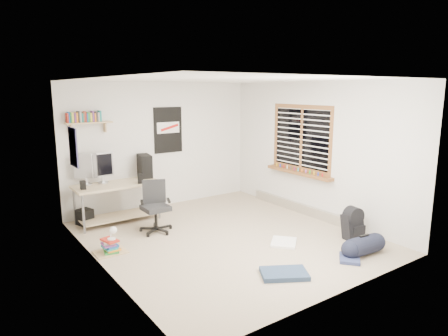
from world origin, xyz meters
TOP-DOWN VIEW (x-y plane):
  - floor at (0.00, 0.00)m, footprint 4.00×4.50m
  - ceiling at (0.00, 0.00)m, footprint 4.00×4.50m
  - back_wall at (0.00, 2.25)m, footprint 4.00×0.01m
  - left_wall at (-2.00, 0.00)m, footprint 0.01×4.50m
  - right_wall at (2.00, 0.00)m, footprint 0.01×4.50m
  - desk at (-1.14, 1.77)m, footprint 1.61×0.98m
  - monitor_left at (-1.60, 2.00)m, footprint 0.40×0.30m
  - monitor_right at (-1.32, 1.95)m, footprint 0.40×0.13m
  - pc_tower at (-0.49, 2.00)m, footprint 0.28×0.46m
  - keyboard at (-1.52, 1.73)m, footprint 0.38×0.26m
  - speaker_left at (-1.75, 1.69)m, footprint 0.09×0.09m
  - speaker_right at (-0.78, 1.54)m, footprint 0.13×0.13m
  - office_chair at (-0.81, 0.89)m, footprint 0.73×0.73m
  - wall_shelf at (-1.45, 2.14)m, footprint 0.80×0.22m
  - poster_back_wall at (0.15, 2.23)m, footprint 0.62×0.03m
  - poster_left_wall at (-1.99, 1.20)m, footprint 0.02×0.42m
  - window at (1.95, 0.30)m, footprint 0.10×1.50m
  - baseboard_heater at (1.96, 0.30)m, footprint 0.08×2.50m
  - backpack at (1.64, -1.21)m, footprint 0.35×0.30m
  - duffel_bag at (1.23, -1.71)m, footprint 0.29×0.29m
  - tshirt at (0.58, -0.74)m, footprint 0.58×0.57m
  - jeans_a at (-0.18, -1.55)m, footprint 0.70×0.62m
  - jeans_b at (0.91, -1.72)m, footprint 0.45×0.44m
  - book_stack at (-1.75, 0.47)m, footprint 0.49×0.40m
  - desk_lamp at (-1.73, 0.45)m, footprint 0.15×0.21m
  - subwoofer at (-1.69, 1.96)m, footprint 0.30×0.30m

SIDE VIEW (x-z plane):
  - floor at x=0.00m, z-range -0.01..0.00m
  - tshirt at x=0.58m, z-range 0.00..0.04m
  - jeans_b at x=0.91m, z-range 0.00..0.05m
  - jeans_a at x=-0.18m, z-range 0.00..0.06m
  - baseboard_heater at x=1.96m, z-range 0.00..0.18m
  - duffel_bag at x=1.23m, z-range -0.13..0.41m
  - subwoofer at x=-1.69m, z-range 0.00..0.28m
  - book_stack at x=-1.75m, z-range -0.01..0.31m
  - backpack at x=1.64m, z-range -0.01..0.41m
  - desk at x=-1.14m, z-range 0.02..0.71m
  - desk_lamp at x=-1.73m, z-range 0.28..0.48m
  - office_chair at x=-0.81m, z-range 0.06..0.92m
  - keyboard at x=-1.52m, z-range 0.68..0.70m
  - speaker_left at x=-1.75m, z-range 0.68..0.85m
  - speaker_right at x=-0.78m, z-range 0.68..0.88m
  - monitor_right at x=-1.32m, z-range 0.68..1.12m
  - monitor_left at x=-1.60m, z-range 0.68..1.13m
  - pc_tower at x=-0.49m, z-range 0.68..1.14m
  - back_wall at x=0.00m, z-range 0.00..2.50m
  - left_wall at x=-2.00m, z-range 0.00..2.50m
  - right_wall at x=2.00m, z-range 0.00..2.50m
  - window at x=1.95m, z-range 0.82..2.08m
  - poster_left_wall at x=-1.99m, z-range 1.20..1.80m
  - poster_back_wall at x=0.15m, z-range 1.09..2.01m
  - wall_shelf at x=-1.45m, z-range 1.66..1.90m
  - ceiling at x=0.00m, z-range 2.50..2.51m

